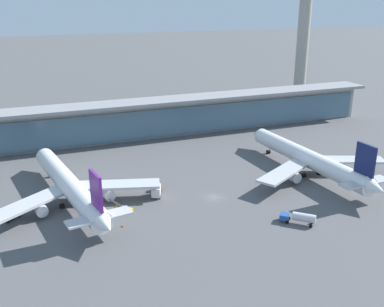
% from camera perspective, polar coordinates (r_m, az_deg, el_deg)
% --- Properties ---
extents(ground_plane, '(1200.00, 1200.00, 0.00)m').
position_cam_1_polar(ground_plane, '(125.51, 2.79, -5.61)').
color(ground_plane, '#515154').
extents(airliner_left_stand, '(46.76, 61.45, 16.41)m').
position_cam_1_polar(airliner_left_stand, '(123.97, -15.31, -4.03)').
color(airliner_left_stand, white).
rests_on(airliner_left_stand, ground).
extents(airliner_centre_stand, '(47.32, 61.66, 16.41)m').
position_cam_1_polar(airliner_centre_stand, '(143.97, 14.77, -0.68)').
color(airliner_centre_stand, white).
rests_on(airliner_centre_stand, ground).
extents(service_truck_near_nose_blue, '(7.81, 7.52, 2.95)m').
position_cam_1_polar(service_truck_near_nose_blue, '(113.93, 13.58, -7.95)').
color(service_truck_near_nose_blue, '#234C9E').
rests_on(service_truck_near_nose_blue, ground).
extents(service_truck_under_wing_red, '(4.88, 7.63, 3.10)m').
position_cam_1_polar(service_truck_under_wing_red, '(126.19, -4.55, -4.66)').
color(service_truck_under_wing_red, '#B21E1E').
rests_on(service_truck_under_wing_red, ground).
extents(service_truck_mid_apron_yellow, '(5.57, 5.95, 2.70)m').
position_cam_1_polar(service_truck_mid_apron_yellow, '(118.77, -8.82, -6.92)').
color(service_truck_mid_apron_yellow, yellow).
rests_on(service_truck_mid_apron_yellow, ground).
extents(service_truck_by_tail_white, '(6.22, 5.22, 2.70)m').
position_cam_1_polar(service_truck_by_tail_white, '(122.27, -22.02, -7.40)').
color(service_truck_by_tail_white, silver).
rests_on(service_truck_by_tail_white, ground).
extents(terminal_building, '(196.29, 12.80, 15.20)m').
position_cam_1_polar(terminal_building, '(177.70, -5.32, 4.58)').
color(terminal_building, '#9E998E').
rests_on(terminal_building, ground).
extents(control_tower, '(12.00, 12.00, 75.45)m').
position_cam_1_polar(control_tower, '(250.61, 14.17, 16.09)').
color(control_tower, '#9E998E').
rests_on(control_tower, ground).
extents(safety_cone_alpha, '(0.62, 0.62, 0.70)m').
position_cam_1_polar(safety_cone_alpha, '(111.32, -8.88, -9.10)').
color(safety_cone_alpha, orange).
rests_on(safety_cone_alpha, ground).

